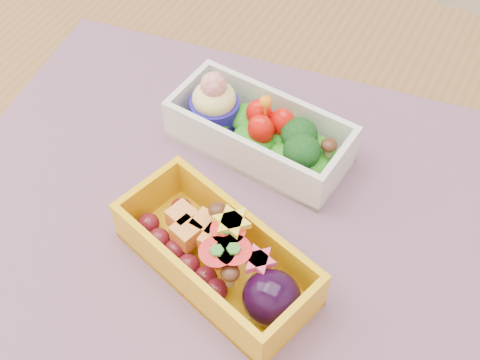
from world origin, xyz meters
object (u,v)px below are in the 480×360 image
at_px(table, 196,245).
at_px(bento_yellow, 219,256).
at_px(placemat, 230,207).
at_px(bento_white, 259,131).

relative_size(table, bento_yellow, 6.29).
relative_size(placemat, bento_yellow, 2.80).
relative_size(table, placemat, 2.25).
bearing_deg(bento_yellow, table, 152.85).
distance_m(placemat, bento_white, 0.08).
height_order(placemat, bento_white, bento_white).
distance_m(table, placemat, 0.11).
xyz_separation_m(table, bento_white, (0.04, 0.08, 0.13)).
distance_m(placemat, bento_yellow, 0.08).
height_order(placemat, bento_yellow, bento_yellow).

